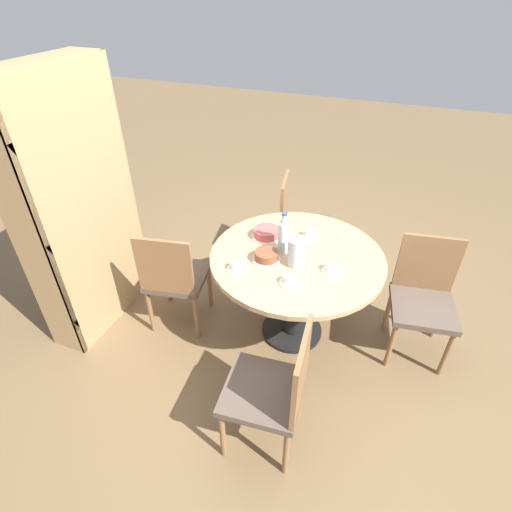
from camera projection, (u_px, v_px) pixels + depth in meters
name	position (u px, v px, depth m)	size (l,w,h in m)	color
ground_plane	(292.00, 331.00, 3.11)	(14.00, 14.00, 0.00)	brown
dining_table	(296.00, 273.00, 2.78)	(1.18, 1.18, 0.73)	black
chair_a	(298.00, 222.00, 3.55)	(0.49, 0.49, 0.87)	olive
chair_b	(174.00, 277.00, 2.92)	(0.49, 0.49, 0.87)	olive
chair_c	(274.00, 389.00, 2.14)	(0.46, 0.46, 0.87)	olive
chair_d	(423.00, 297.00, 2.74)	(0.48, 0.48, 0.87)	olive
bookshelf	(82.00, 216.00, 2.77)	(0.88, 0.28, 1.89)	tan
coffee_pot	(297.00, 251.00, 2.54)	(0.12, 0.12, 0.23)	silver
water_bottle	(284.00, 236.00, 2.67)	(0.08, 0.08, 0.29)	silver
cake_main	(267.00, 233.00, 2.85)	(0.21, 0.21, 0.07)	white
cake_second	(266.00, 256.00, 2.63)	(0.19, 0.19, 0.07)	white
cup_a	(310.00, 234.00, 2.85)	(0.13, 0.13, 0.06)	silver
cup_b	(332.00, 268.00, 2.53)	(0.13, 0.13, 0.06)	silver
cup_c	(290.00, 281.00, 2.43)	(0.13, 0.13, 0.06)	silver
cup_d	(236.00, 267.00, 2.55)	(0.13, 0.13, 0.06)	silver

